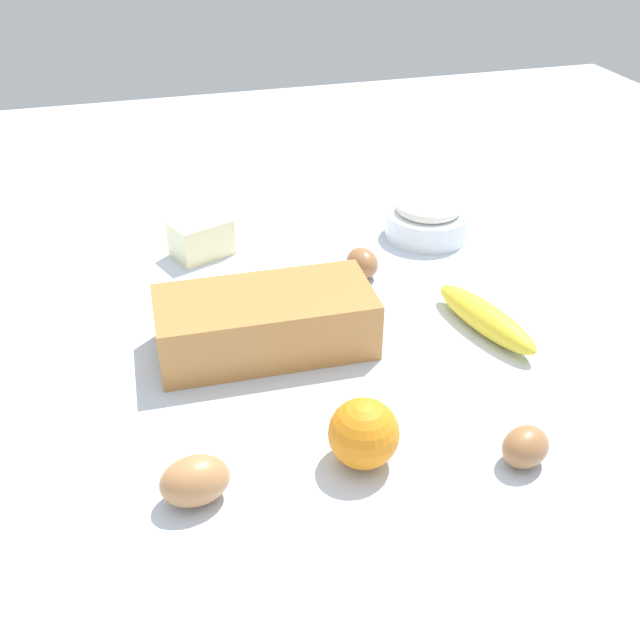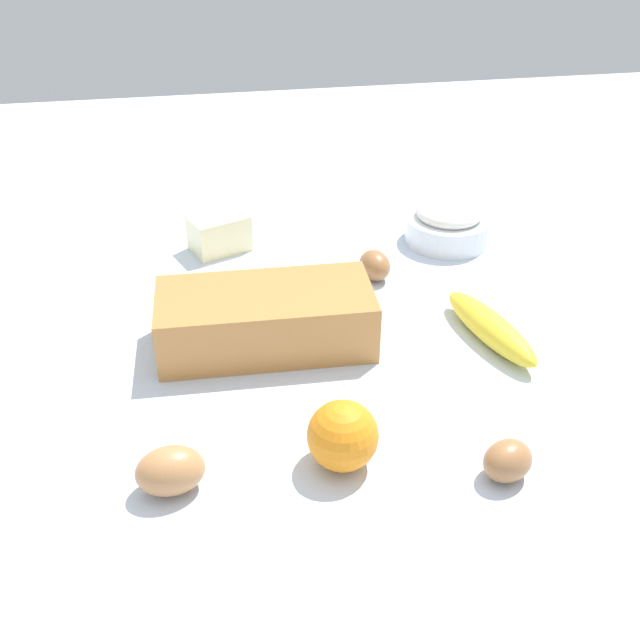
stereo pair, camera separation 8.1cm
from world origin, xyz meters
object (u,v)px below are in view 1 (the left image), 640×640
Objects in this scene: loaf_pan at (265,321)px; butter_block at (201,238)px; banana at (486,318)px; egg_loose at (195,481)px; egg_near_butter at (362,263)px; flour_bowl at (428,218)px; egg_beside_bowl at (525,447)px; orange_fruit at (364,433)px.

loaf_pan reaches higher than butter_block.
banana is at bearing -43.83° from butter_block.
egg_near_butter is at bearing 51.73° from egg_loose.
flour_bowl is at bearing 47.07° from egg_loose.
butter_block is 1.25× the size of egg_loose.
egg_loose reaches higher than egg_near_butter.
butter_block is 0.63m from egg_beside_bowl.
egg_beside_bowl is (0.27, -0.57, -0.01)m from butter_block.
banana is 0.47m from butter_block.
banana is at bearing -97.09° from flour_bowl.
banana is 0.31m from orange_fruit.
egg_near_butter is at bearing 120.85° from banana.
egg_beside_bowl is 0.35m from egg_loose.
banana is 0.22m from egg_near_butter.
egg_loose reaches higher than banana.
butter_block is (-0.34, 0.33, 0.01)m from banana.
banana is 3.39× the size of egg_beside_bowl.
butter_block is 0.54m from egg_loose.
loaf_pan is at bearing -81.12° from butter_block.
butter_block is (-0.10, 0.52, -0.01)m from orange_fruit.
loaf_pan is 3.94× the size of egg_loose.
loaf_pan is at bearing 171.78° from banana.
egg_near_butter is at bearing 94.95° from egg_beside_bowl.
egg_loose is (-0.46, -0.49, -0.01)m from flour_bowl.
banana is at bearing 38.87° from orange_fruit.
egg_beside_bowl is at bearing -7.05° from egg_loose.
flour_bowl is 0.38m from butter_block.
banana is at bearing -59.15° from egg_near_butter.
flour_bowl is 0.55m from egg_beside_bowl.
loaf_pan is 5.06× the size of egg_beside_bowl.
egg_near_butter is at bearing 40.51° from loaf_pan.
butter_block is at bearing 81.20° from egg_loose.
orange_fruit is 0.17m from egg_beside_bowl.
flour_bowl is 2.39× the size of egg_near_butter.
loaf_pan is at bearing 127.46° from egg_beside_bowl.
butter_block is at bearing 148.88° from egg_near_butter.
banana is 3.23× the size of egg_near_butter.
egg_beside_bowl is at bearing -101.79° from flour_bowl.
egg_near_butter is (-0.15, -0.10, -0.01)m from flour_bowl.
loaf_pan is at bearing -143.24° from flour_bowl.
egg_loose is (-0.31, -0.39, 0.00)m from egg_near_butter.
egg_beside_bowl is (-0.08, -0.25, 0.00)m from banana.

